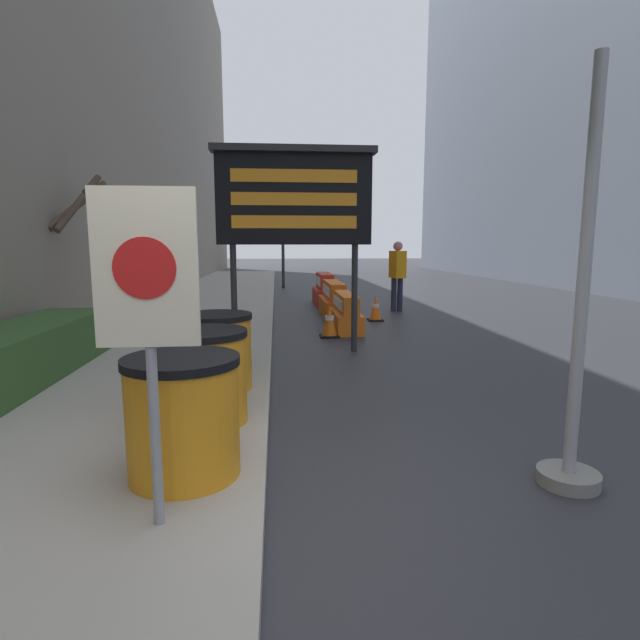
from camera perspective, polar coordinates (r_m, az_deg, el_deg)
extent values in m
plane|color=#2D2D33|center=(3.36, -6.36, -22.72)|extent=(120.00, 120.00, 0.00)
cube|color=#335628|center=(6.63, -32.25, -3.91)|extent=(0.90, 4.32, 0.64)
cylinder|color=#4C3D2D|center=(9.20, -23.05, 4.32)|extent=(0.26, 0.26, 2.05)
cylinder|color=#4C3D2D|center=(9.59, -25.89, 11.97)|extent=(0.51, 1.08, 1.08)
cylinder|color=#4C3D2D|center=(8.81, -22.63, 10.45)|extent=(0.74, 0.60, 1.05)
cylinder|color=#4C3D2D|center=(9.73, -25.94, 11.75)|extent=(0.69, 1.23, 0.99)
cylinder|color=orange|center=(3.66, -15.34, -11.02)|extent=(0.77, 0.77, 0.79)
cylinder|color=black|center=(3.54, -15.62, -4.52)|extent=(0.80, 0.80, 0.06)
cylinder|color=orange|center=(4.67, -13.11, -6.63)|extent=(0.77, 0.77, 0.79)
cylinder|color=black|center=(4.58, -13.29, -1.50)|extent=(0.80, 0.80, 0.06)
cylinder|color=orange|center=(5.70, -11.71, -3.82)|extent=(0.77, 0.77, 0.79)
cylinder|color=black|center=(5.63, -11.84, 0.41)|extent=(0.80, 0.80, 0.06)
cylinder|color=gray|center=(2.98, -18.51, -8.69)|extent=(0.06, 0.06, 1.48)
cube|color=beige|center=(2.84, -19.31, 5.62)|extent=(0.55, 0.04, 0.85)
cylinder|color=red|center=(2.82, -19.43, 5.59)|extent=(0.33, 0.01, 0.33)
cylinder|color=#28282B|center=(8.08, -9.78, 2.30)|extent=(0.10, 0.10, 1.74)
cylinder|color=#28282B|center=(8.15, 3.95, 2.45)|extent=(0.10, 0.10, 1.74)
cube|color=black|center=(8.04, -2.97, 13.57)|extent=(2.43, 0.24, 1.39)
cube|color=#28282B|center=(8.06, -3.00, 18.90)|extent=(2.55, 0.34, 0.10)
cube|color=orange|center=(7.95, -2.96, 16.15)|extent=(1.94, 0.02, 0.19)
cube|color=orange|center=(7.91, -2.94, 13.65)|extent=(1.94, 0.02, 0.19)
cube|color=orange|center=(7.88, -2.92, 11.13)|extent=(1.94, 0.02, 0.19)
cube|color=orange|center=(10.30, 2.95, -0.08)|extent=(0.52, 1.71, 0.38)
cube|color=orange|center=(10.25, 2.96, 2.00)|extent=(0.31, 1.71, 0.38)
cube|color=white|center=(10.22, 2.04, 1.99)|extent=(0.02, 1.36, 0.19)
cube|color=orange|center=(12.38, 1.59, 1.50)|extent=(0.60, 1.93, 0.42)
cube|color=orange|center=(12.34, 1.60, 3.42)|extent=(0.36, 1.93, 0.42)
cube|color=white|center=(12.32, 0.71, 3.41)|extent=(0.02, 1.54, 0.21)
cube|color=red|center=(14.71, 0.54, 2.71)|extent=(0.61, 1.76, 0.46)
cube|color=red|center=(14.67, 0.54, 4.48)|extent=(0.37, 1.76, 0.46)
cube|color=white|center=(14.66, -0.22, 4.47)|extent=(0.02, 1.41, 0.23)
cube|color=black|center=(11.57, 6.36, 0.00)|extent=(0.34, 0.34, 0.04)
cone|color=orange|center=(11.53, 6.38, 1.49)|extent=(0.27, 0.27, 0.56)
cylinder|color=white|center=(11.53, 6.38, 1.62)|extent=(0.16, 0.16, 0.08)
cube|color=black|center=(9.50, 1.08, -1.84)|extent=(0.36, 0.36, 0.04)
cone|color=orange|center=(9.44, 1.09, 0.07)|extent=(0.29, 0.29, 0.60)
cylinder|color=white|center=(9.44, 1.09, 0.25)|extent=(0.16, 0.16, 0.08)
cube|color=black|center=(17.67, 1.56, 3.02)|extent=(0.41, 0.41, 0.04)
cone|color=orange|center=(17.63, 1.57, 4.20)|extent=(0.33, 0.33, 0.69)
cylinder|color=white|center=(17.63, 1.57, 4.31)|extent=(0.19, 0.19, 0.10)
cylinder|color=#2D2D30|center=(20.26, -4.26, 9.18)|extent=(0.12, 0.12, 3.90)
cube|color=#23281E|center=(20.18, -4.31, 13.53)|extent=(0.28, 0.28, 0.84)
sphere|color=#360605|center=(20.05, -4.31, 14.36)|extent=(0.15, 0.15, 0.15)
sphere|color=#392C06|center=(20.03, -4.30, 13.56)|extent=(0.15, 0.15, 0.15)
sphere|color=green|center=(20.01, -4.29, 12.76)|extent=(0.15, 0.15, 0.15)
cylinder|color=#23283D|center=(13.29, 8.43, 2.90)|extent=(0.15, 0.15, 0.88)
cylinder|color=#23283D|center=(13.33, 9.12, 2.90)|extent=(0.15, 0.15, 0.88)
cube|color=orange|center=(13.26, 8.85, 6.30)|extent=(0.38, 0.53, 0.70)
sphere|color=#AE6B79|center=(13.25, 8.90, 8.34)|extent=(0.24, 0.24, 0.24)
cylinder|color=gray|center=(4.25, 26.48, -15.82)|extent=(0.44, 0.44, 0.10)
cylinder|color=#9EA0A5|center=(3.90, 27.96, 4.69)|extent=(0.09, 0.09, 2.89)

